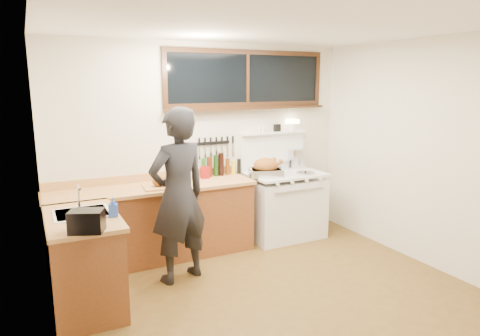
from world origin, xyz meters
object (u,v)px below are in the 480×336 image
cutting_board (163,183)px  roast_turkey (266,169)px  vintage_stove (284,203)px  man (178,196)px

cutting_board → roast_turkey: (1.37, -0.02, 0.05)m
vintage_stove → cutting_board: bearing=-177.6°
man → vintage_stove: bearing=20.2°
vintage_stove → man: size_ratio=0.85×
vintage_stove → man: 1.88m
cutting_board → vintage_stove: bearing=2.4°
vintage_stove → roast_turkey: bearing=-165.6°
vintage_stove → roast_turkey: vintage_stove is taller
roast_turkey → vintage_stove: bearing=14.4°
vintage_stove → roast_turkey: 0.64m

